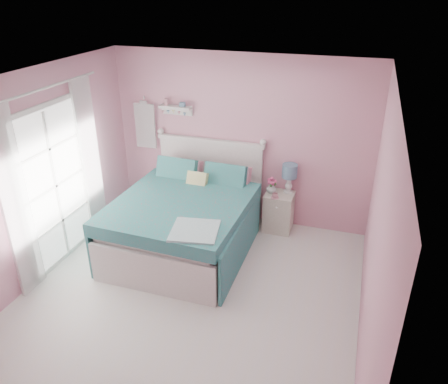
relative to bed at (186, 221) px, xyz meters
The scene contains 13 objects.
floor 1.29m from the bed, 68.02° to the right, with size 4.50×4.50×0.00m, color silver.
room_shell 1.69m from the bed, 68.02° to the right, with size 4.50×4.50×4.50m.
bed is the anchor object (origin of this frame).
nightstand 1.46m from the bed, 37.46° to the left, with size 0.42×0.42×0.61m.
table_lamp 1.68m from the bed, 37.95° to the left, with size 0.23×0.23×0.45m.
vase 1.38m from the bed, 40.85° to the left, with size 0.15×0.15×0.16m, color silver.
teacup 1.35m from the bed, 33.42° to the left, with size 0.09×0.09×0.07m, color pink.
roses 1.40m from the bed, 40.77° to the left, with size 0.14×0.11×0.12m.
wall_shelf 1.77m from the bed, 117.63° to the left, with size 0.50×0.15×0.25m.
hanging_dress 1.80m from the bed, 136.26° to the left, with size 0.34×0.03×0.72m, color white.
french_door 1.80m from the bed, 154.08° to the right, with size 0.04×1.32×2.16m.
curtain_near 2.21m from the bed, 134.67° to the right, with size 0.04×0.40×2.32m, color white.
curtain_far 1.65m from the bed, behind, with size 0.04×0.40×2.32m, color white.
Camera 1 is at (1.72, -3.81, 3.51)m, focal length 35.00 mm.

